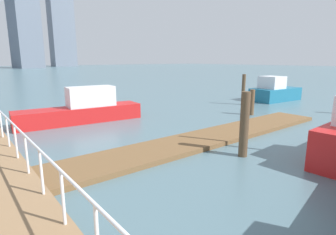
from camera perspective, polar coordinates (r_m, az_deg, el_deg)
The scene contains 9 objects.
ground_plane at distance 16.97m, azimuth -22.36°, elevation -0.34°, with size 300.00×300.00×0.00m, color slate.
floating_dock at distance 11.82m, azimuth 8.43°, elevation -4.21°, with size 14.73×2.00×0.18m, color brown.
boardwalk_railing at distance 6.67m, azimuth -25.14°, elevation -7.94°, with size 0.06×26.41×1.08m.
dock_piling_0 at distance 17.58m, azimuth 17.11°, elevation 3.04°, with size 0.30×0.30×1.57m, color brown.
dock_piling_1 at distance 21.44m, azimuth 15.46°, elevation 5.64°, with size 0.27×0.27×2.29m, color brown.
dock_piling_3 at distance 9.85m, azimuth 15.64°, elevation -1.45°, with size 0.31×0.31×2.30m, color brown.
moored_boat_0 at distance 15.63m, azimuth -17.29°, elevation 1.60°, with size 6.74×2.08×1.92m.
moored_boat_2 at distance 24.50m, azimuth 21.37°, elevation 5.05°, with size 4.56×2.34×2.03m.
skyline_tower_5 at distance 149.45m, azimuth -21.58°, elevation 19.64°, with size 10.38×10.18×50.44m, color slate.
Camera 1 is at (-4.46, 3.98, 3.37)m, focal length 29.20 mm.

